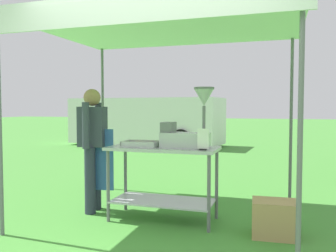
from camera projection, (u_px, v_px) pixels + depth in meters
ground_plane at (230, 163)px, 8.70m from camera, size 70.00×70.00×0.00m
stall_canopy at (165, 29)px, 4.27m from camera, size 3.19×2.50×2.40m
donut_cart at (163, 168)px, 4.27m from camera, size 1.32×0.60×0.90m
donut_tray at (142, 145)px, 4.25m from camera, size 0.43×0.28×0.07m
donut_fryer at (189, 128)px, 4.13m from camera, size 0.62×0.28×0.71m
menu_sign at (203, 141)px, 3.92m from camera, size 0.13×0.05×0.24m
vendor at (93, 143)px, 4.62m from camera, size 0.46×0.54×1.61m
supply_crate at (274, 219)px, 3.74m from camera, size 0.48×0.37×0.39m
van_white at (147, 121)px, 12.67m from camera, size 5.51×2.40×1.69m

